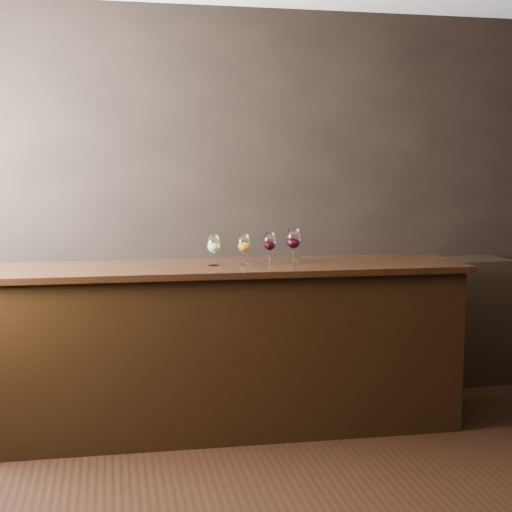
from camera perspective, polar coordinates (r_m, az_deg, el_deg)
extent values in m
cube|color=black|center=(5.30, -0.89, 4.37)|extent=(5.00, 0.02, 2.80)
cube|color=black|center=(4.53, -2.41, -7.57)|extent=(2.92, 0.72, 1.01)
cube|color=black|center=(4.42, -2.45, -0.95)|extent=(3.02, 0.79, 0.04)
cube|color=black|center=(5.38, 6.64, -5.55)|extent=(2.66, 0.40, 0.96)
cylinder|color=white|center=(4.40, -3.39, -0.72)|extent=(0.07, 0.07, 0.00)
cylinder|color=white|center=(4.39, -3.40, -0.24)|extent=(0.01, 0.01, 0.07)
ellipsoid|color=white|center=(4.38, -3.41, 0.96)|extent=(0.08, 0.08, 0.11)
cylinder|color=white|center=(4.38, -3.41, 1.62)|extent=(0.06, 0.06, 0.01)
ellipsoid|color=#D2DC72|center=(4.39, -3.40, 0.71)|extent=(0.06, 0.06, 0.05)
cylinder|color=white|center=(4.42, -0.98, -0.67)|extent=(0.07, 0.07, 0.00)
cylinder|color=white|center=(4.42, -0.98, -0.19)|extent=(0.01, 0.01, 0.07)
ellipsoid|color=white|center=(4.41, -0.99, 1.01)|extent=(0.08, 0.08, 0.11)
cylinder|color=white|center=(4.40, -0.99, 1.67)|extent=(0.06, 0.06, 0.01)
ellipsoid|color=orange|center=(4.41, -0.98, 0.77)|extent=(0.06, 0.06, 0.05)
cylinder|color=white|center=(4.51, 1.10, -0.51)|extent=(0.07, 0.07, 0.00)
cylinder|color=white|center=(4.51, 1.10, -0.03)|extent=(0.01, 0.01, 0.07)
ellipsoid|color=white|center=(4.50, 1.11, 1.16)|extent=(0.08, 0.08, 0.12)
cylinder|color=white|center=(4.49, 1.11, 1.82)|extent=(0.06, 0.06, 0.01)
ellipsoid|color=black|center=(4.50, 1.11, 0.92)|extent=(0.07, 0.07, 0.05)
cylinder|color=white|center=(4.53, 3.00, -0.49)|extent=(0.08, 0.08, 0.00)
cylinder|color=white|center=(4.52, 3.00, 0.05)|extent=(0.01, 0.01, 0.08)
ellipsoid|color=white|center=(4.51, 3.01, 1.40)|extent=(0.09, 0.09, 0.13)
cylinder|color=white|center=(4.50, 3.02, 2.14)|extent=(0.07, 0.07, 0.01)
ellipsoid|color=black|center=(4.51, 3.01, 1.12)|extent=(0.07, 0.07, 0.06)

